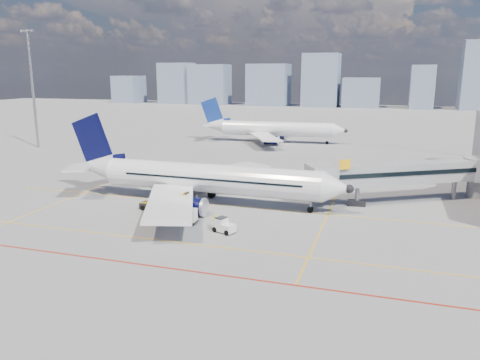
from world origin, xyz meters
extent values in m
plane|color=gray|center=(0.00, 0.00, 0.00)|extent=(420.00, 420.00, 0.00)
cube|color=#FFB30D|center=(0.00, 8.00, 0.01)|extent=(60.00, 0.18, 0.01)
cube|color=#FFB30D|center=(0.00, -6.00, 0.01)|extent=(80.00, 0.15, 0.01)
cube|color=#FFB30D|center=(14.00, 2.00, 0.01)|extent=(0.15, 28.00, 0.01)
cube|color=#FFB30D|center=(-20.00, 8.00, 0.01)|extent=(0.15, 30.00, 0.01)
cube|color=maroon|center=(0.00, -12.00, 0.01)|extent=(90.00, 0.25, 0.01)
cube|color=#989BA1|center=(22.25, 16.15, 3.90)|extent=(20.84, 13.93, 2.60)
cube|color=black|center=(22.25, 16.15, 4.10)|extent=(20.52, 13.82, 0.55)
cube|color=#989BA1|center=(12.70, 10.50, 3.90)|extent=(4.49, 4.56, 3.00)
cube|color=black|center=(17.00, 12.80, 0.35)|extent=(2.20, 1.00, 0.70)
cylinder|color=gray|center=(17.00, 12.80, 1.70)|extent=(0.56, 0.56, 2.70)
cylinder|color=gray|center=(29.00, 20.00, 1.95)|extent=(0.60, 0.60, 3.90)
cylinder|color=#989BA1|center=(32.00, 22.00, 3.90)|extent=(4.00, 4.00, 3.00)
cylinder|color=gray|center=(32.00, 22.00, 1.95)|extent=(2.40, 2.40, 3.90)
cube|color=#FFB30D|center=(15.50, 10.30, 5.70)|extent=(1.26, 0.82, 1.20)
cylinder|color=gray|center=(-55.00, 40.00, 12.50)|extent=(0.56, 0.56, 25.00)
cube|color=gray|center=(-55.00, 40.00, 25.20)|extent=(3.20, 0.40, 0.50)
cube|color=silver|center=(-56.20, 39.75, 25.20)|extent=(0.60, 0.15, 0.35)
cube|color=silver|center=(-55.00, 39.75, 25.20)|extent=(0.60, 0.15, 0.35)
cube|color=silver|center=(-53.80, 39.75, 25.20)|extent=(0.60, 0.15, 0.35)
cube|color=gray|center=(-120.31, 190.00, 7.37)|extent=(13.72, 15.27, 14.73)
cube|color=gray|center=(-90.78, 190.00, 10.78)|extent=(18.65, 10.12, 21.55)
cube|color=gray|center=(-71.53, 190.00, 10.32)|extent=(19.89, 13.77, 20.65)
cube|color=gray|center=(-39.44, 190.00, 10.37)|extent=(20.11, 15.99, 20.75)
cube|color=gray|center=(-12.89, 190.00, 12.80)|extent=(17.23, 15.34, 25.60)
cube|color=gray|center=(6.58, 190.00, 7.03)|extent=(17.17, 14.06, 14.06)
cube|color=gray|center=(33.77, 190.00, 9.96)|extent=(10.49, 13.57, 19.91)
cylinder|color=white|center=(-0.95, 8.27, 3.30)|extent=(28.58, 4.21, 3.71)
cone|color=white|center=(15.02, 7.99, 3.30)|extent=(3.49, 3.77, 3.71)
sphere|color=black|center=(16.35, 7.96, 3.30)|extent=(1.06, 1.06, 1.05)
cone|color=white|center=(-18.24, 8.57, 3.82)|extent=(6.15, 3.81, 3.71)
cube|color=black|center=(13.78, 8.01, 3.82)|extent=(1.45, 1.45, 0.43)
cube|color=white|center=(-2.22, 16.85, 2.28)|extent=(11.12, 16.31, 0.55)
cube|color=white|center=(-2.52, -0.26, 2.28)|extent=(10.69, 16.37, 0.55)
cylinder|color=#060832|center=(-1.33, 13.79, 1.09)|extent=(3.46, 2.25, 2.19)
cylinder|color=#060832|center=(-1.52, 2.76, 1.09)|extent=(3.46, 2.25, 2.19)
cylinder|color=silver|center=(0.48, 13.76, 1.09)|extent=(0.37, 2.25, 2.24)
cylinder|color=silver|center=(0.29, 2.73, 1.09)|extent=(0.37, 2.25, 2.24)
cube|color=#060832|center=(-18.24, 8.57, 7.10)|extent=(6.52, 0.42, 8.11)
cube|color=#060832|center=(-15.96, 8.53, 4.82)|extent=(5.37, 0.38, 2.05)
cube|color=white|center=(-18.57, 11.62, 4.16)|extent=(4.70, 6.01, 0.21)
cube|color=white|center=(-18.68, 5.54, 4.16)|extent=(4.57, 5.99, 0.21)
cylinder|color=gray|center=(11.88, 8.04, 0.90)|extent=(0.28, 0.28, 1.80)
cylinder|color=black|center=(11.88, 8.04, 0.38)|extent=(0.76, 0.29, 0.76)
cylinder|color=gray|center=(-1.85, 10.76, 0.80)|extent=(0.33, 0.33, 1.60)
cylinder|color=black|center=(-1.85, 10.76, 0.50)|extent=(1.01, 0.67, 1.00)
cylinder|color=gray|center=(-1.94, 5.81, 0.80)|extent=(0.33, 0.33, 1.60)
cylinder|color=black|center=(-1.94, 5.81, 0.50)|extent=(1.01, 0.67, 1.00)
cube|color=black|center=(-0.44, 10.09, 3.59)|extent=(23.38, 0.51, 0.25)
cube|color=black|center=(-0.50, 6.43, 3.59)|extent=(23.38, 0.51, 0.25)
cylinder|color=white|center=(-5.29, 63.54, 3.30)|extent=(26.74, 5.05, 3.46)
cone|color=white|center=(9.57, 64.44, 3.30)|extent=(3.39, 3.64, 3.46)
sphere|color=black|center=(10.80, 64.51, 3.30)|extent=(1.03, 1.03, 0.97)
cone|color=white|center=(-21.39, 62.57, 3.79)|extent=(5.87, 3.79, 3.46)
cube|color=black|center=(8.42, 64.37, 3.79)|extent=(1.41, 1.41, 0.40)
cube|color=white|center=(-7.10, 71.42, 2.35)|extent=(9.45, 15.31, 0.51)
cube|color=white|center=(-6.14, 55.50, 2.35)|extent=(10.84, 15.10, 0.51)
cylinder|color=#060832|center=(-6.04, 68.64, 1.24)|extent=(3.31, 2.23, 2.04)
cylinder|color=#060832|center=(-5.42, 58.39, 1.24)|extent=(3.31, 2.23, 2.04)
cylinder|color=silver|center=(-4.36, 68.75, 1.24)|extent=(0.44, 2.11, 2.09)
cylinder|color=silver|center=(-3.74, 58.49, 1.24)|extent=(0.44, 2.11, 2.09)
cube|color=navy|center=(-21.39, 62.57, 6.84)|extent=(6.08, 0.65, 7.55)
cube|color=navy|center=(-19.27, 62.70, 4.72)|extent=(5.01, 0.57, 1.91)
cube|color=white|center=(-21.91, 65.38, 4.10)|extent=(4.10, 5.55, 0.19)
cube|color=white|center=(-21.57, 59.72, 4.10)|extent=(4.53, 5.62, 0.19)
cylinder|color=black|center=(-6.32, 65.79, 0.50)|extent=(1.04, 0.71, 1.00)
cylinder|color=black|center=(-6.04, 61.19, 0.50)|extent=(1.04, 0.71, 1.00)
cylinder|color=black|center=(6.65, 64.26, 0.38)|extent=(0.78, 0.33, 0.76)
cube|color=white|center=(4.42, -1.84, 0.57)|extent=(2.59, 2.01, 0.83)
cube|color=white|center=(4.03, -1.69, 1.20)|extent=(1.41, 1.50, 0.62)
cube|color=black|center=(4.03, -1.69, 1.41)|extent=(1.29, 1.41, 0.36)
cylinder|color=black|center=(3.43, -2.06, 0.29)|extent=(0.63, 0.43, 0.58)
cylinder|color=black|center=(3.86, -1.00, 0.29)|extent=(0.63, 0.43, 0.58)
cylinder|color=black|center=(4.98, -2.68, 0.29)|extent=(0.63, 0.43, 0.58)
cylinder|color=black|center=(5.40, -1.62, 0.29)|extent=(0.63, 0.43, 0.58)
cube|color=black|center=(-0.93, -0.37, 0.28)|extent=(3.19, 1.50, 0.16)
cube|color=white|center=(-1.72, -0.40, 1.05)|extent=(1.40, 1.36, 1.35)
cube|color=white|center=(-0.15, -0.35, 1.05)|extent=(1.40, 1.36, 1.35)
cylinder|color=black|center=(-2.14, -1.03, 0.14)|extent=(0.28, 0.13, 0.28)
cylinder|color=black|center=(-2.18, 0.20, 0.14)|extent=(0.28, 0.13, 0.28)
cylinder|color=black|center=(0.31, -0.94, 0.14)|extent=(0.28, 0.13, 0.28)
cylinder|color=black|center=(0.27, 0.28, 0.14)|extent=(0.28, 0.13, 0.28)
cube|color=black|center=(-6.05, 3.46, 0.48)|extent=(4.54, 1.86, 0.74)
cube|color=black|center=(-5.21, 3.41, 1.59)|extent=(6.41, 1.45, 1.95)
cube|color=#FFB30D|center=(-5.17, 3.99, 1.59)|extent=(6.37, 0.48, 2.03)
cube|color=#FFB30D|center=(-5.24, 2.83, 1.59)|extent=(6.37, 0.48, 2.03)
cylinder|color=black|center=(-7.79, 2.83, 0.32)|extent=(0.65, 0.29, 0.64)
cylinder|color=black|center=(-7.70, 4.31, 0.32)|extent=(0.65, 0.29, 0.64)
cylinder|color=black|center=(-4.41, 2.62, 0.32)|extent=(0.65, 0.29, 0.64)
cylinder|color=black|center=(-4.31, 4.10, 0.32)|extent=(0.65, 0.29, 0.64)
imported|color=yellow|center=(3.04, -1.01, 0.81)|extent=(0.69, 0.69, 1.62)
camera|label=1|loc=(20.14, -45.90, 16.43)|focal=35.00mm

